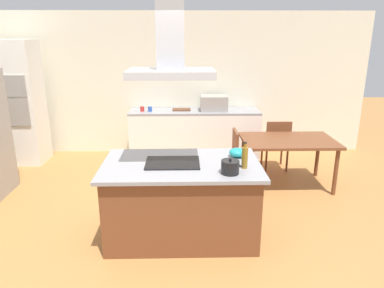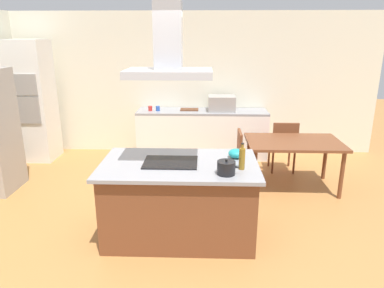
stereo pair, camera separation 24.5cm
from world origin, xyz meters
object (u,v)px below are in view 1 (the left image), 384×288
olive_oil_bottle (245,157)px  cutting_board (182,110)px  range_hood (171,52)px  wall_oven_stack (20,103)px  countertop_microwave (214,103)px  tea_kettle (230,167)px  cooktop (173,163)px  coffee_mug_red (142,109)px  coffee_mug_blue (150,109)px  chair_facing_back_wall (276,142)px  dining_table (288,145)px  chair_at_left_end (228,155)px  mixing_bowl (237,153)px

olive_oil_bottle → cutting_board: size_ratio=0.85×
range_hood → wall_oven_stack: bearing=136.6°
olive_oil_bottle → countertop_microwave: size_ratio=0.58×
tea_kettle → cutting_board: 3.29m
cooktop → range_hood: (0.00, 0.00, 1.20)m
tea_kettle → coffee_mug_red: 3.39m
tea_kettle → coffee_mug_blue: bearing=109.4°
wall_oven_stack → olive_oil_bottle: bearing=-38.2°
tea_kettle → chair_facing_back_wall: (1.12, 2.40, -0.46)m
tea_kettle → olive_oil_bottle: bearing=41.6°
countertop_microwave → cutting_board: size_ratio=1.47×
olive_oil_bottle → coffee_mug_red: bearing=115.4°
cutting_board → coffee_mug_blue: bearing=-169.8°
tea_kettle → dining_table: 2.09m
olive_oil_bottle → wall_oven_stack: size_ratio=0.13×
countertop_microwave → cutting_board: (-0.61, 0.05, -0.13)m
coffee_mug_blue → dining_table: size_ratio=0.06×
tea_kettle → cutting_board: bearing=99.0°
cooktop → tea_kettle: tea_kettle is taller
cutting_board → wall_oven_stack: (-2.89, -0.28, 0.19)m
tea_kettle → chair_at_left_end: (0.20, 1.74, -0.46)m
cooktop → olive_oil_bottle: olive_oil_bottle is taller
dining_table → cutting_board: bearing=137.2°
mixing_bowl → chair_at_left_end: bearing=87.5°
olive_oil_bottle → chair_at_left_end: olive_oil_bottle is taller
countertop_microwave → coffee_mug_red: countertop_microwave is taller
coffee_mug_red → chair_facing_back_wall: bearing=-17.5°
tea_kettle → coffee_mug_blue: size_ratio=2.67×
countertop_microwave → tea_kettle: bearing=-91.7°
tea_kettle → chair_facing_back_wall: size_ratio=0.27×
chair_facing_back_wall → mixing_bowl: bearing=-117.3°
cutting_board → wall_oven_stack: 2.91m
mixing_bowl → range_hood: size_ratio=0.21×
chair_facing_back_wall → tea_kettle: bearing=-114.9°
countertop_microwave → dining_table: 1.82m
wall_oven_stack → dining_table: wall_oven_stack is taller
mixing_bowl → range_hood: bearing=-165.0°
olive_oil_bottle → range_hood: (-0.78, 0.17, 1.08)m
wall_oven_stack → chair_at_left_end: wall_oven_stack is taller
cooktop → olive_oil_bottle: bearing=-12.0°
olive_oil_bottle → range_hood: bearing=168.0°
range_hood → mixing_bowl: bearing=15.0°
mixing_bowl → coffee_mug_blue: bearing=115.6°
tea_kettle → range_hood: (-0.60, 0.32, 1.13)m
coffee_mug_blue → cutting_board: bearing=10.2°
olive_oil_bottle → dining_table: size_ratio=0.21×
coffee_mug_red → chair_at_left_end: size_ratio=0.10×
chair_facing_back_wall → dining_table: bearing=-90.0°
tea_kettle → coffee_mug_red: bearing=111.7°
cooktop → range_hood: bearing=0.0°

